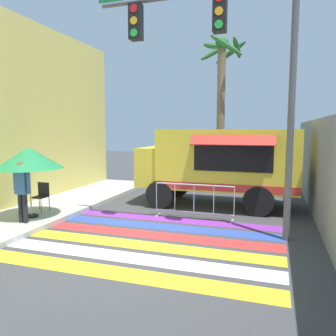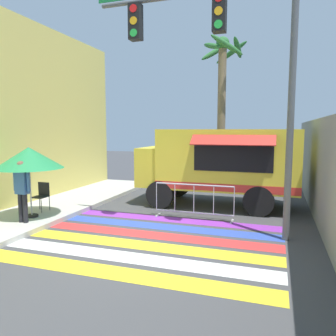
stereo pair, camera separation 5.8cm
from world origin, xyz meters
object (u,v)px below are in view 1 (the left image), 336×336
at_px(vendor_person, 22,188).
at_px(barricade_front, 194,201).
at_px(folding_chair, 42,194).
at_px(food_truck, 217,161).
at_px(palm_tree, 222,89).
at_px(patio_umbrella, 29,158).
at_px(traffic_signal_pole, 223,49).

height_order(vendor_person, barricade_front, vendor_person).
xyz_separation_m(folding_chair, barricade_front, (4.60, 1.07, -0.14)).
height_order(food_truck, palm_tree, palm_tree).
bearing_deg(folding_chair, barricade_front, 35.65).
relative_size(food_truck, vendor_person, 3.19).
xyz_separation_m(food_truck, patio_umbrella, (-4.72, -3.74, 0.28)).
xyz_separation_m(vendor_person, barricade_front, (4.20, 2.33, -0.57)).
bearing_deg(food_truck, vendor_person, -136.67).
distance_m(traffic_signal_pole, folding_chair, 6.81).
relative_size(vendor_person, palm_tree, 0.25).
bearing_deg(barricade_front, vendor_person, -151.02).
bearing_deg(vendor_person, palm_tree, 57.38).
xyz_separation_m(food_truck, barricade_front, (-0.33, -1.95, -1.05)).
bearing_deg(traffic_signal_pole, vendor_person, -167.39).
xyz_separation_m(traffic_signal_pole, folding_chair, (-5.57, 0.10, -3.91)).
relative_size(barricade_front, palm_tree, 0.35).
height_order(traffic_signal_pole, barricade_front, traffic_signal_pole).
bearing_deg(patio_umbrella, vendor_person, -70.04).
xyz_separation_m(traffic_signal_pole, vendor_person, (-5.17, -1.16, -3.49)).
distance_m(folding_chair, palm_tree, 9.15).
height_order(patio_umbrella, barricade_front, patio_umbrella).
bearing_deg(palm_tree, folding_chair, -122.32).
xyz_separation_m(patio_umbrella, folding_chair, (-0.21, 0.71, -1.18)).
distance_m(vendor_person, palm_tree, 9.81).
bearing_deg(palm_tree, barricade_front, -88.42).
bearing_deg(patio_umbrella, food_truck, 38.33).
distance_m(traffic_signal_pole, vendor_person, 6.34).
height_order(barricade_front, palm_tree, palm_tree).
xyz_separation_m(food_truck, traffic_signal_pole, (0.64, -3.12, 3.01)).
bearing_deg(folding_chair, vendor_person, -49.68).
bearing_deg(folding_chair, palm_tree, 80.19).
relative_size(traffic_signal_pole, palm_tree, 0.93).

